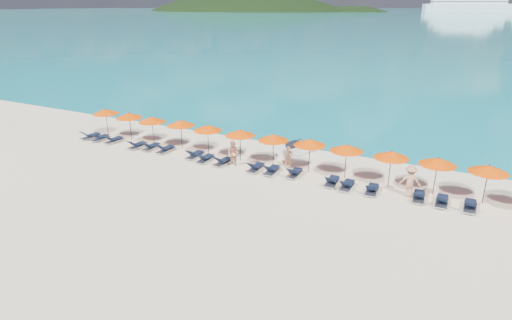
% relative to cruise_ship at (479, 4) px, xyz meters
% --- Properties ---
extents(ground, '(1400.00, 1400.00, 0.00)m').
position_rel_cruise_ship_xyz_m(ground, '(3.58, -604.58, -9.34)').
color(ground, beige).
extents(sea, '(1600.00, 1300.00, 0.01)m').
position_rel_cruise_ship_xyz_m(sea, '(3.58, 55.42, -9.33)').
color(sea, '#1FA9B2').
rests_on(sea, ground).
extents(headland_main, '(374.00, 242.00, 126.50)m').
position_rel_cruise_ship_xyz_m(headland_main, '(-296.42, -64.58, -47.34)').
color(headland_main, black).
rests_on(headland_main, ground).
extents(headland_small, '(162.00, 126.00, 85.50)m').
position_rel_cruise_ship_xyz_m(headland_small, '(-146.42, -44.58, -44.34)').
color(headland_small, black).
rests_on(headland_small, ground).
extents(cruise_ship, '(128.19, 62.89, 35.87)m').
position_rel_cruise_ship_xyz_m(cruise_ship, '(0.00, 0.00, 0.00)').
color(cruise_ship, white).
rests_on(cruise_ship, ground).
extents(jetski, '(1.72, 2.83, 0.95)m').
position_rel_cruise_ship_xyz_m(jetski, '(4.00, -596.30, -8.95)').
color(jetski, white).
rests_on(jetski, ground).
extents(beachgoer_a, '(0.65, 0.57, 1.51)m').
position_rel_cruise_ship_xyz_m(beachgoer_a, '(4.68, -599.09, -8.58)').
color(beachgoer_a, tan).
rests_on(beachgoer_a, ground).
extents(beachgoer_b, '(0.88, 0.55, 1.75)m').
position_rel_cruise_ship_xyz_m(beachgoer_b, '(1.25, -600.40, -8.46)').
color(beachgoer_b, tan).
rests_on(beachgoer_b, ground).
extents(beachgoer_c, '(1.28, 0.72, 1.88)m').
position_rel_cruise_ship_xyz_m(beachgoer_c, '(12.51, -600.00, -8.39)').
color(beachgoer_c, tan).
rests_on(beachgoer_c, ground).
extents(umbrella_0, '(2.10, 2.10, 2.28)m').
position_rel_cruise_ship_xyz_m(umbrella_0, '(-11.62, -599.02, -7.32)').
color(umbrella_0, black).
rests_on(umbrella_0, ground).
extents(umbrella_1, '(2.10, 2.10, 2.28)m').
position_rel_cruise_ship_xyz_m(umbrella_1, '(-8.97, -599.14, -7.32)').
color(umbrella_1, black).
rests_on(umbrella_1, ground).
extents(umbrella_2, '(2.10, 2.10, 2.28)m').
position_rel_cruise_ship_xyz_m(umbrella_2, '(-6.56, -599.26, -7.32)').
color(umbrella_2, black).
rests_on(umbrella_2, ground).
extents(umbrella_3, '(2.10, 2.10, 2.28)m').
position_rel_cruise_ship_xyz_m(umbrella_3, '(-4.01, -599.06, -7.32)').
color(umbrella_3, black).
rests_on(umbrella_3, ground).
extents(umbrella_4, '(2.10, 2.10, 2.28)m').
position_rel_cruise_ship_xyz_m(umbrella_4, '(-1.50, -599.26, -7.32)').
color(umbrella_4, black).
rests_on(umbrella_4, ground).
extents(umbrella_5, '(2.10, 2.10, 2.28)m').
position_rel_cruise_ship_xyz_m(umbrella_5, '(1.13, -599.25, -7.32)').
color(umbrella_5, black).
rests_on(umbrella_5, ground).
extents(umbrella_6, '(2.10, 2.10, 2.28)m').
position_rel_cruise_ship_xyz_m(umbrella_6, '(3.63, -599.20, -7.32)').
color(umbrella_6, black).
rests_on(umbrella_6, ground).
extents(umbrella_7, '(2.10, 2.10, 2.28)m').
position_rel_cruise_ship_xyz_m(umbrella_7, '(6.12, -599.05, -7.32)').
color(umbrella_7, black).
rests_on(umbrella_7, ground).
extents(umbrella_8, '(2.10, 2.10, 2.28)m').
position_rel_cruise_ship_xyz_m(umbrella_8, '(8.53, -599.07, -7.32)').
color(umbrella_8, black).
rests_on(umbrella_8, ground).
extents(umbrella_9, '(2.10, 2.10, 2.28)m').
position_rel_cruise_ship_xyz_m(umbrella_9, '(11.19, -599.08, -7.32)').
color(umbrella_9, black).
rests_on(umbrella_9, ground).
extents(umbrella_10, '(2.10, 2.10, 2.28)m').
position_rel_cruise_ship_xyz_m(umbrella_10, '(13.71, -599.04, -7.32)').
color(umbrella_10, black).
rests_on(umbrella_10, ground).
extents(umbrella_11, '(2.10, 2.10, 2.28)m').
position_rel_cruise_ship_xyz_m(umbrella_11, '(16.25, -599.03, -7.32)').
color(umbrella_11, black).
rests_on(umbrella_11, ground).
extents(lounger_0, '(0.78, 1.75, 0.66)m').
position_rel_cruise_ship_xyz_m(lounger_0, '(-12.15, -600.42, -9.10)').
color(lounger_0, silver).
rests_on(lounger_0, ground).
extents(lounger_1, '(0.71, 1.73, 0.66)m').
position_rel_cruise_ship_xyz_m(lounger_1, '(-11.07, -600.41, -9.10)').
color(lounger_1, silver).
rests_on(lounger_1, ground).
extents(lounger_2, '(0.69, 1.72, 0.66)m').
position_rel_cruise_ship_xyz_m(lounger_2, '(-9.69, -600.35, -9.10)').
color(lounger_2, silver).
rests_on(lounger_2, ground).
extents(lounger_3, '(0.62, 1.70, 0.66)m').
position_rel_cruise_ship_xyz_m(lounger_3, '(-7.12, -600.53, -9.10)').
color(lounger_3, silver).
rests_on(lounger_3, ground).
extents(lounger_4, '(0.69, 1.72, 0.66)m').
position_rel_cruise_ship_xyz_m(lounger_4, '(-5.97, -600.29, -9.10)').
color(lounger_4, silver).
rests_on(lounger_4, ground).
extents(lounger_5, '(0.62, 1.70, 0.66)m').
position_rel_cruise_ship_xyz_m(lounger_5, '(-4.63, -600.27, -9.10)').
color(lounger_5, silver).
rests_on(lounger_5, ground).
extents(lounger_6, '(0.64, 1.71, 0.66)m').
position_rel_cruise_ship_xyz_m(lounger_6, '(-2.00, -600.26, -9.10)').
color(lounger_6, silver).
rests_on(lounger_6, ground).
extents(lounger_7, '(0.68, 1.72, 0.66)m').
position_rel_cruise_ship_xyz_m(lounger_7, '(-0.90, -600.57, -9.10)').
color(lounger_7, silver).
rests_on(lounger_7, ground).
extents(lounger_8, '(0.78, 1.75, 0.66)m').
position_rel_cruise_ship_xyz_m(lounger_8, '(0.51, -600.53, -9.10)').
color(lounger_8, silver).
rests_on(lounger_8, ground).
extents(lounger_9, '(0.64, 1.71, 0.66)m').
position_rel_cruise_ship_xyz_m(lounger_9, '(2.99, -600.47, -9.10)').
color(lounger_9, silver).
rests_on(lounger_9, ground).
extents(lounger_10, '(0.72, 1.73, 0.66)m').
position_rel_cruise_ship_xyz_m(lounger_10, '(4.12, -600.41, -9.10)').
color(lounger_10, silver).
rests_on(lounger_10, ground).
extents(lounger_11, '(0.66, 1.71, 0.66)m').
position_rel_cruise_ship_xyz_m(lounger_11, '(5.61, -600.20, -9.10)').
color(lounger_11, silver).
rests_on(lounger_11, ground).
extents(lounger_12, '(0.72, 1.73, 0.66)m').
position_rel_cruise_ship_xyz_m(lounger_12, '(8.14, -600.41, -9.10)').
color(lounger_12, silver).
rests_on(lounger_12, ground).
extents(lounger_13, '(0.66, 1.71, 0.66)m').
position_rel_cruise_ship_xyz_m(lounger_13, '(9.11, -600.56, -9.10)').
color(lounger_13, silver).
rests_on(lounger_13, ground).
extents(lounger_14, '(0.73, 1.74, 0.66)m').
position_rel_cruise_ship_xyz_m(lounger_14, '(10.57, -600.51, -9.10)').
color(lounger_14, silver).
rests_on(lounger_14, ground).
extents(lounger_15, '(0.75, 1.74, 0.66)m').
position_rel_cruise_ship_xyz_m(lounger_15, '(13.10, -600.24, -9.10)').
color(lounger_15, silver).
rests_on(lounger_15, ground).
extents(lounger_16, '(0.65, 1.71, 0.66)m').
position_rel_cruise_ship_xyz_m(lounger_16, '(14.29, -600.26, -9.10)').
color(lounger_16, silver).
rests_on(lounger_16, ground).
extents(lounger_17, '(0.63, 1.70, 0.66)m').
position_rel_cruise_ship_xyz_m(lounger_17, '(15.68, -600.22, -9.10)').
color(lounger_17, silver).
rests_on(lounger_17, ground).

